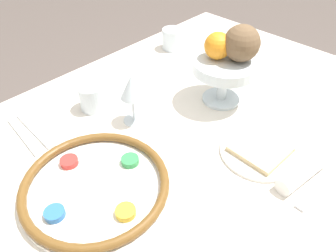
{
  "coord_description": "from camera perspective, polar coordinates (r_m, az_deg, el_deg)",
  "views": [
    {
      "loc": [
        -0.46,
        -0.38,
        1.32
      ],
      "look_at": [
        -0.01,
        0.04,
        0.8
      ],
      "focal_mm": 35.0,
      "sensor_mm": 36.0,
      "label": 1
    }
  ],
  "objects": [
    {
      "name": "dining_table",
      "position": [
        1.11,
        2.09,
        -17.23
      ],
      "size": [
        1.41,
        0.98,
        0.76
      ],
      "color": "silver",
      "rests_on": "ground_plane"
    },
    {
      "name": "seder_plate",
      "position": [
        0.72,
        -12.53,
        -10.08
      ],
      "size": [
        0.32,
        0.32,
        0.03
      ],
      "color": "white",
      "rests_on": "dining_table"
    },
    {
      "name": "wine_glass",
      "position": [
        0.83,
        -6.32,
        6.4
      ],
      "size": [
        0.06,
        0.06,
        0.14
      ],
      "color": "silver",
      "rests_on": "dining_table"
    },
    {
      "name": "fruit_stand",
      "position": [
        0.92,
        9.82,
        9.64
      ],
      "size": [
        0.18,
        0.18,
        0.13
      ],
      "color": "silver",
      "rests_on": "dining_table"
    },
    {
      "name": "orange_fruit",
      "position": [
        0.89,
        8.66,
        13.65
      ],
      "size": [
        0.07,
        0.07,
        0.07
      ],
      "color": "orange",
      "rests_on": "fruit_stand"
    },
    {
      "name": "coconut",
      "position": [
        0.89,
        12.7,
        13.89
      ],
      "size": [
        0.1,
        0.1,
        0.1
      ],
      "color": "brown",
      "rests_on": "fruit_stand"
    },
    {
      "name": "bread_plate",
      "position": [
        0.82,
        15.73,
        -4.16
      ],
      "size": [
        0.19,
        0.19,
        0.02
      ],
      "color": "silver",
      "rests_on": "dining_table"
    },
    {
      "name": "napkin_roll",
      "position": [
        0.78,
        22.33,
        -7.58
      ],
      "size": [
        0.15,
        0.06,
        0.04
      ],
      "color": "white",
      "rests_on": "dining_table"
    },
    {
      "name": "cup_near",
      "position": [
        0.93,
        -13.09,
        4.9
      ],
      "size": [
        0.07,
        0.07,
        0.07
      ],
      "color": "silver",
      "rests_on": "dining_table"
    },
    {
      "name": "cup_mid",
      "position": [
        1.22,
        0.73,
        14.92
      ],
      "size": [
        0.07,
        0.07,
        0.07
      ],
      "color": "silver",
      "rests_on": "dining_table"
    },
    {
      "name": "fork_left",
      "position": [
        0.91,
        -23.77,
        -1.53
      ],
      "size": [
        0.04,
        0.18,
        0.01
      ],
      "color": "silver",
      "rests_on": "dining_table"
    },
    {
      "name": "fork_right",
      "position": [
        0.92,
        -22.17,
        -0.64
      ],
      "size": [
        0.03,
        0.18,
        0.01
      ],
      "color": "silver",
      "rests_on": "dining_table"
    },
    {
      "name": "spoon",
      "position": [
        0.79,
        24.57,
        -9.65
      ],
      "size": [
        0.16,
        0.03,
        0.01
      ],
      "color": "silver",
      "rests_on": "dining_table"
    }
  ]
}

